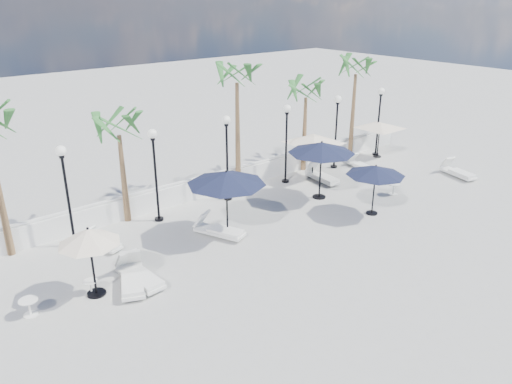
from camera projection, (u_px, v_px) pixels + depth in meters
ground at (335, 254)px, 17.86m from camera, size 100.00×100.00×0.00m
balustrade at (215, 184)px, 23.08m from camera, size 26.00×0.30×1.01m
lamppost_1 at (66, 183)px, 17.51m from camera, size 0.36×0.36×3.84m
lamppost_2 at (155, 163)px, 19.56m from camera, size 0.36×0.36×3.84m
lamppost_3 at (227, 146)px, 21.61m from camera, size 0.36×0.36×3.84m
lamppost_4 at (286, 133)px, 23.66m from camera, size 0.36×0.36×3.84m
lamppost_5 at (337, 122)px, 25.71m from camera, size 0.36×0.36×3.84m
lamppost_6 at (379, 112)px, 27.76m from camera, size 0.36×0.36×3.84m
palm_1 at (119, 131)px, 19.08m from camera, size 2.60×2.60×4.70m
palm_2 at (237, 80)px, 21.91m from camera, size 2.60×2.60×6.10m
palm_3 at (306, 95)px, 24.86m from camera, size 2.60×2.60×4.90m
palm_4 at (356, 72)px, 26.74m from camera, size 2.60×2.60×5.70m
lounger_0 at (101, 243)px, 18.19m from camera, size 1.08×1.74×0.62m
lounger_1 at (140, 275)px, 16.02m from camera, size 0.82×2.12×0.78m
lounger_2 at (219, 230)px, 19.09m from camera, size 1.40×2.12×0.76m
lounger_3 at (132, 278)px, 15.84m from camera, size 1.50×2.24×0.81m
lounger_4 at (322, 176)px, 24.60m from camera, size 0.87×2.09×0.76m
lounger_5 at (360, 165)px, 26.43m from camera, size 0.84×1.71×0.61m
lounger_6 at (458, 172)px, 25.25m from camera, size 1.09×2.07×0.74m
side_table_0 at (29, 306)px, 14.35m from camera, size 0.54×0.54×0.52m
side_table_1 at (91, 286)px, 15.44m from camera, size 0.44×0.44×0.43m
side_table_2 at (394, 188)px, 22.94m from camera, size 0.55×0.55×0.53m
parasol_navy_left at (226, 178)px, 18.39m from camera, size 2.99×2.99×2.64m
parasol_navy_mid at (322, 148)px, 21.87m from camera, size 2.98×2.98×2.68m
parasol_navy_right at (376, 171)px, 20.37m from camera, size 2.44×2.44×2.18m
parasol_cream_sq_a at (314, 136)px, 24.50m from camera, size 4.64×4.64×2.28m
parasol_cream_sq_b at (380, 123)px, 27.60m from camera, size 4.28×4.28×2.14m
parasol_cream_small at (89, 237)px, 14.74m from camera, size 1.88×1.88×2.31m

